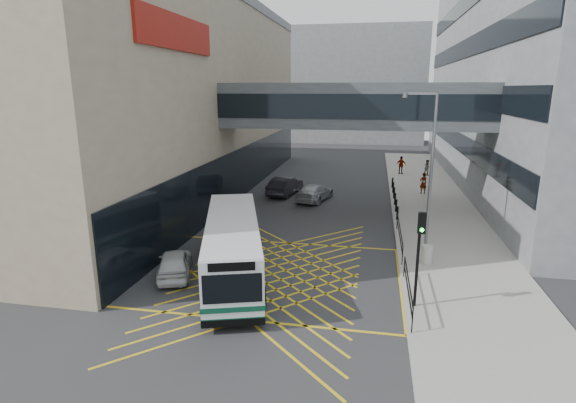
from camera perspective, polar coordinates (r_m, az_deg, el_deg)
The scene contains 18 objects.
ground at distance 21.83m, azimuth -2.01°, elevation -9.19°, with size 120.00×120.00×0.00m, color #333335.
building_whsmith at distance 42.05m, azimuth -22.00°, elevation 12.31°, with size 24.17×42.00×16.00m.
building_far at distance 79.78m, azimuth 6.40°, elevation 14.39°, with size 28.00×16.00×18.00m, color gray.
skybridge at distance 31.57m, azimuth 8.30°, elevation 11.96°, with size 20.00×4.10×3.00m.
pavement at distance 35.85m, azimuth 17.73°, elevation -0.32°, with size 6.00×54.00×0.16m, color #A09B92.
box_junction at distance 21.83m, azimuth -2.01°, elevation -9.18°, with size 12.00×9.00×0.01m.
bus at distance 21.14m, azimuth -7.04°, elevation -5.63°, with size 5.31×10.42×2.86m.
car_white at distance 22.08m, azimuth -14.20°, elevation -7.56°, with size 1.65×4.03×1.28m, color silver.
car_dark at distance 37.41m, azimuth -0.38°, elevation 2.02°, with size 1.89×4.84×1.52m, color black.
car_silver at distance 35.52m, azimuth 3.40°, elevation 1.26°, with size 1.93×4.58×1.42m, color #9D9FA6.
traffic_light at distance 18.15m, azimuth 16.34°, elevation -5.46°, with size 0.30×0.47×3.96m.
street_lamp at distance 24.76m, azimuth 17.39°, elevation 4.76°, with size 1.84×0.86×8.28m.
litter_bin at distance 23.55m, azimuth 17.24°, elevation -6.44°, with size 0.53×0.53×0.92m, color #ADA89E.
kerb_railings at distance 22.74m, azimuth 14.40°, elevation -6.29°, with size 0.05×12.54×1.00m.
bollards at distance 35.49m, azimuth 13.38°, elevation 0.71°, with size 0.14×10.14×0.90m.
pedestrian_a at distance 38.71m, azimuth 16.79°, elevation 2.23°, with size 0.69×0.49×1.74m, color gray.
pedestrian_b at distance 46.75m, azimuth 17.30°, elevation 4.09°, with size 0.77×0.45×1.58m, color gray.
pedestrian_c at distance 47.09m, azimuth 14.18°, elevation 4.50°, with size 1.06×0.51×1.79m, color gray.
Camera 1 is at (4.52, -19.52, 8.68)m, focal length 28.00 mm.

